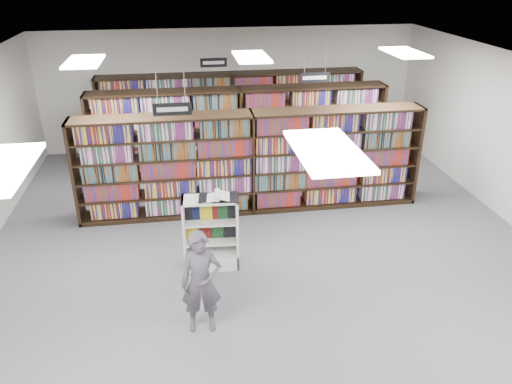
{
  "coord_description": "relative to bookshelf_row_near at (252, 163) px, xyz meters",
  "views": [
    {
      "loc": [
        -1.35,
        -7.32,
        4.83
      ],
      "look_at": [
        -0.15,
        0.5,
        1.1
      ],
      "focal_mm": 35.0,
      "sensor_mm": 36.0,
      "label": 1
    }
  ],
  "objects": [
    {
      "name": "floor",
      "position": [
        0.0,
        -2.0,
        -1.05
      ],
      "size": [
        12.0,
        12.0,
        0.0
      ],
      "primitive_type": "plane",
      "color": "#5A595F",
      "rests_on": "ground"
    },
    {
      "name": "ceiling",
      "position": [
        0.0,
        -2.0,
        2.15
      ],
      "size": [
        10.0,
        12.0,
        0.1
      ],
      "primitive_type": "cube",
      "color": "silver",
      "rests_on": "wall_back"
    },
    {
      "name": "wall_back",
      "position": [
        0.0,
        4.0,
        0.55
      ],
      "size": [
        10.0,
        0.1,
        3.2
      ],
      "primitive_type": "cube",
      "color": "silver",
      "rests_on": "ground"
    },
    {
      "name": "bookshelf_row_near",
      "position": [
        0.0,
        0.0,
        0.0
      ],
      "size": [
        7.0,
        0.6,
        2.1
      ],
      "color": "black",
      "rests_on": "floor"
    },
    {
      "name": "bookshelf_row_mid",
      "position": [
        0.0,
        2.0,
        0.0
      ],
      "size": [
        7.0,
        0.6,
        2.1
      ],
      "color": "black",
      "rests_on": "floor"
    },
    {
      "name": "bookshelf_row_far",
      "position": [
        0.0,
        3.7,
        0.0
      ],
      "size": [
        7.0,
        0.6,
        2.1
      ],
      "color": "black",
      "rests_on": "floor"
    },
    {
      "name": "aisle_sign_left",
      "position": [
        -1.5,
        -1.0,
        1.48
      ],
      "size": [
        0.65,
        0.02,
        0.8
      ],
      "color": "#B2B2B7",
      "rests_on": "ceiling"
    },
    {
      "name": "aisle_sign_right",
      "position": [
        1.5,
        1.0,
        1.48
      ],
      "size": [
        0.65,
        0.02,
        0.8
      ],
      "color": "#B2B2B7",
      "rests_on": "ceiling"
    },
    {
      "name": "aisle_sign_center",
      "position": [
        -0.5,
        3.0,
        1.48
      ],
      "size": [
        0.65,
        0.02,
        0.8
      ],
      "color": "#B2B2B7",
      "rests_on": "ceiling"
    },
    {
      "name": "troffer_front_center",
      "position": [
        0.0,
        -5.0,
        2.11
      ],
      "size": [
        0.6,
        1.2,
        0.04
      ],
      "primitive_type": "cube",
      "color": "white",
      "rests_on": "ceiling"
    },
    {
      "name": "troffer_back_left",
      "position": [
        -3.0,
        0.0,
        2.11
      ],
      "size": [
        0.6,
        1.2,
        0.04
      ],
      "primitive_type": "cube",
      "color": "white",
      "rests_on": "ceiling"
    },
    {
      "name": "troffer_back_center",
      "position": [
        0.0,
        0.0,
        2.11
      ],
      "size": [
        0.6,
        1.2,
        0.04
      ],
      "primitive_type": "cube",
      "color": "white",
      "rests_on": "ceiling"
    },
    {
      "name": "troffer_back_right",
      "position": [
        3.0,
        0.0,
        2.11
      ],
      "size": [
        0.6,
        1.2,
        0.04
      ],
      "primitive_type": "cube",
      "color": "white",
      "rests_on": "ceiling"
    },
    {
      "name": "endcap_display",
      "position": [
        -0.99,
        -1.97,
        -0.6
      ],
      "size": [
        0.94,
        0.52,
        1.28
      ],
      "rotation": [
        0.0,
        0.0,
        -0.06
      ],
      "color": "white",
      "rests_on": "floor"
    },
    {
      "name": "open_book",
      "position": [
        -0.85,
        -2.03,
        0.26
      ],
      "size": [
        0.68,
        0.44,
        0.13
      ],
      "rotation": [
        0.0,
        0.0,
        -0.1
      ],
      "color": "black",
      "rests_on": "endcap_display"
    },
    {
      "name": "shopper",
      "position": [
        -1.23,
        -3.6,
        -0.27
      ],
      "size": [
        0.58,
        0.39,
        1.56
      ],
      "primitive_type": "imported",
      "rotation": [
        0.0,
        0.0,
        -0.03
      ],
      "color": "#4C4752",
      "rests_on": "floor"
    }
  ]
}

